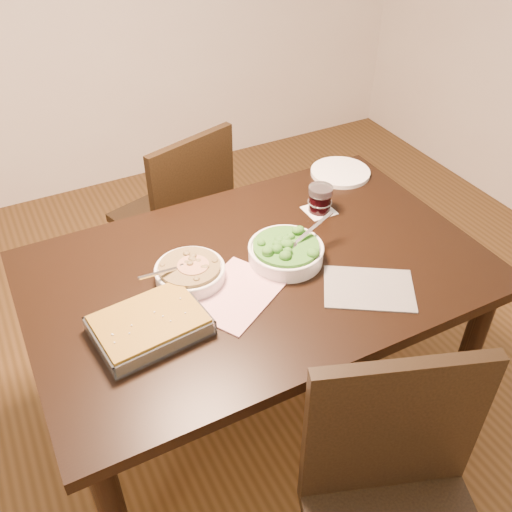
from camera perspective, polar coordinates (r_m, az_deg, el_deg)
ground at (r=2.32m, az=0.20°, el=-15.60°), size 4.00×4.00×0.00m
table at (r=1.83m, az=0.24°, el=-3.44°), size 1.40×0.90×0.75m
magazine_a at (r=1.67m, az=-2.02°, el=-3.84°), size 0.34×0.32×0.01m
magazine_b at (r=1.72m, az=11.22°, el=-3.21°), size 0.32×0.30×0.00m
coaster at (r=2.03m, az=6.33°, el=4.54°), size 0.10×0.10×0.00m
stew_bowl at (r=1.71m, az=-6.62°, el=-1.59°), size 0.23×0.21×0.08m
broccoli_bowl at (r=1.78m, az=3.01°, el=0.46°), size 0.27×0.24×0.09m
baking_dish at (r=1.57m, az=-10.59°, el=-6.80°), size 0.32×0.25×0.05m
wine_tumbler at (r=2.00m, az=6.43°, el=5.75°), size 0.08×0.08×0.09m
dinner_plate at (r=2.25m, az=8.43°, el=8.27°), size 0.23×0.23×0.02m
chair_near at (r=1.56m, az=13.97°, el=-23.61°), size 0.56×0.56×0.93m
chair_far at (r=2.50m, az=-7.60°, el=4.38°), size 0.51×0.51×0.87m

